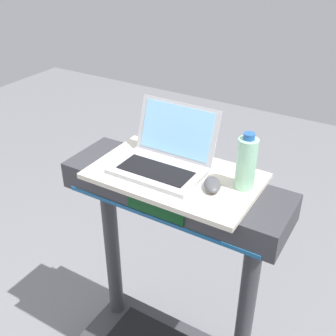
{
  "coord_description": "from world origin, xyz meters",
  "views": [
    {
      "loc": [
        0.67,
        -0.47,
        1.91
      ],
      "look_at": [
        0.0,
        0.65,
        1.14
      ],
      "focal_mm": 44.64,
      "sensor_mm": 36.0,
      "label": 1
    }
  ],
  "objects": [
    {
      "name": "water_bottle",
      "position": [
        0.26,
        0.75,
        1.19
      ],
      "size": [
        0.07,
        0.07,
        0.21
      ],
      "color": "#9EDBB2",
      "rests_on": "desk_board"
    },
    {
      "name": "laptop",
      "position": [
        -0.06,
        0.72,
        1.13
      ],
      "size": [
        0.34,
        0.29,
        0.22
      ],
      "rotation": [
        0.0,
        0.0,
        0.05
      ],
      "color": "#B7B7BC",
      "rests_on": "desk_board"
    },
    {
      "name": "desk_board",
      "position": [
        0.0,
        0.7,
        1.08
      ],
      "size": [
        0.63,
        0.38,
        0.02
      ],
      "primitive_type": "cube",
      "color": "beige",
      "rests_on": "treadmill_base"
    },
    {
      "name": "computer_mouse",
      "position": [
        0.17,
        0.68,
        1.1
      ],
      "size": [
        0.1,
        0.12,
        0.03
      ],
      "primitive_type": "ellipsoid",
      "rotation": [
        0.0,
        0.0,
        0.49
      ],
      "color": "#4C4C51",
      "rests_on": "desk_board"
    }
  ]
}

